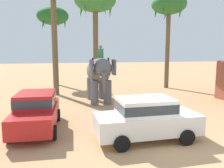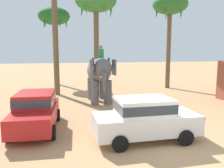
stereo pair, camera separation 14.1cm
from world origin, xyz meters
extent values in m
plane|color=tan|center=(0.00, 0.00, 0.00)|extent=(120.00, 120.00, 0.00)
cube|color=white|center=(-0.76, 0.71, 0.68)|extent=(4.10, 1.70, 0.76)
cube|color=white|center=(-0.86, 0.71, 1.38)|extent=(2.10, 1.56, 0.64)
cube|color=#2D3842|center=(-0.86, 0.71, 1.38)|extent=(2.12, 1.58, 0.35)
cylinder|color=black|center=(0.51, 1.56, 0.30)|extent=(0.60, 0.18, 0.60)
cylinder|color=black|center=(0.51, -0.14, 0.30)|extent=(0.60, 0.18, 0.60)
cylinder|color=black|center=(-2.03, 1.56, 0.30)|extent=(0.60, 0.18, 0.60)
cylinder|color=black|center=(-2.03, -0.14, 0.30)|extent=(0.60, 0.18, 0.60)
cube|color=red|center=(-5.13, 2.84, 0.68)|extent=(1.95, 4.20, 0.76)
cube|color=red|center=(-5.13, 2.94, 1.38)|extent=(1.69, 2.19, 0.64)
cube|color=#2D3842|center=(-5.13, 2.94, 1.38)|extent=(1.71, 2.21, 0.35)
cylinder|color=black|center=(-4.36, 1.52, 0.30)|extent=(0.22, 0.61, 0.60)
cylinder|color=black|center=(-6.06, 1.62, 0.30)|extent=(0.22, 0.61, 0.60)
cylinder|color=black|center=(-4.21, 4.05, 0.30)|extent=(0.22, 0.61, 0.60)
cylinder|color=black|center=(-5.90, 4.16, 0.30)|extent=(0.22, 0.61, 0.60)
ellipsoid|color=slate|center=(-1.43, 8.00, 2.15)|extent=(1.61, 3.10, 1.70)
cylinder|color=slate|center=(-0.99, 7.07, 0.80)|extent=(0.52, 0.52, 1.60)
cylinder|color=slate|center=(-1.87, 7.07, 0.80)|extent=(0.52, 0.52, 1.60)
cylinder|color=slate|center=(-0.99, 8.93, 0.80)|extent=(0.52, 0.52, 1.60)
cylinder|color=slate|center=(-1.87, 8.93, 0.80)|extent=(0.52, 0.52, 1.60)
ellipsoid|color=slate|center=(-1.44, 6.38, 2.45)|extent=(1.10, 1.00, 1.20)
cube|color=slate|center=(-0.72, 6.47, 2.50)|extent=(0.12, 0.80, 0.96)
cube|color=slate|center=(-2.16, 6.48, 2.50)|extent=(0.12, 0.80, 0.96)
cone|color=slate|center=(-1.44, 5.93, 1.45)|extent=(0.36, 0.36, 1.60)
cone|color=beige|center=(-1.18, 5.98, 1.95)|extent=(0.12, 0.56, 0.21)
cone|color=beige|center=(-1.70, 5.98, 1.95)|extent=(0.12, 0.56, 0.21)
cube|color=#338C4C|center=(-1.43, 7.15, 3.35)|extent=(0.34, 0.24, 0.60)
sphere|color=#A87A56|center=(-1.43, 7.15, 3.77)|extent=(0.22, 0.22, 0.22)
cylinder|color=#333338|center=(-0.91, 7.15, 2.80)|extent=(0.12, 0.12, 0.55)
cylinder|color=#333338|center=(-1.95, 7.15, 2.80)|extent=(0.12, 0.12, 0.55)
cylinder|color=brown|center=(-4.52, 17.27, 3.42)|extent=(0.40, 0.40, 6.85)
ellipsoid|color=#1E5B28|center=(-4.52, 17.27, 7.05)|extent=(3.20, 3.20, 1.80)
cone|color=#1E5B28|center=(-3.32, 17.27, 6.55)|extent=(0.40, 0.92, 1.64)
cone|color=#1E5B28|center=(-4.15, 18.41, 6.55)|extent=(0.91, 0.57, 1.67)
cone|color=#1E5B28|center=(-5.49, 17.98, 6.55)|extent=(0.73, 0.83, 1.69)
cone|color=#1E5B28|center=(-5.49, 16.57, 6.55)|extent=(0.73, 0.83, 1.69)
cone|color=#1E5B28|center=(-4.15, 16.13, 6.55)|extent=(0.91, 0.57, 1.67)
cylinder|color=brown|center=(-4.34, 11.32, 4.74)|extent=(0.43, 0.43, 9.48)
cylinder|color=brown|center=(-1.21, 10.52, 3.59)|extent=(0.41, 0.41, 7.17)
ellipsoid|color=#337A38|center=(-1.21, 10.52, 7.37)|extent=(3.20, 3.20, 1.80)
cone|color=#337A38|center=(-0.01, 10.52, 6.87)|extent=(0.40, 0.92, 1.64)
cone|color=#337A38|center=(-0.84, 11.66, 6.87)|extent=(0.91, 0.57, 1.67)
cone|color=#337A38|center=(-2.18, 11.23, 6.87)|extent=(0.73, 0.83, 1.69)
cone|color=#337A38|center=(-2.18, 9.82, 6.87)|extent=(0.73, 0.83, 1.69)
cone|color=#337A38|center=(-0.84, 9.38, 6.87)|extent=(0.91, 0.57, 1.67)
cylinder|color=brown|center=(5.93, 12.47, 3.77)|extent=(0.41, 0.41, 7.54)
ellipsoid|color=#286B2D|center=(5.93, 12.47, 7.74)|extent=(3.20, 3.20, 1.80)
cone|color=#286B2D|center=(7.13, 12.47, 7.24)|extent=(0.40, 0.92, 1.64)
cone|color=#286B2D|center=(6.31, 13.61, 7.24)|extent=(0.91, 0.57, 1.67)
cone|color=#286B2D|center=(4.96, 13.18, 7.24)|extent=(0.73, 0.83, 1.69)
cone|color=#286B2D|center=(4.96, 11.77, 7.24)|extent=(0.73, 0.83, 1.69)
cone|color=#286B2D|center=(6.31, 11.33, 7.24)|extent=(0.91, 0.57, 1.67)
camera|label=1|loc=(-4.09, -7.46, 3.52)|focal=36.52mm
camera|label=2|loc=(-3.95, -7.49, 3.52)|focal=36.52mm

